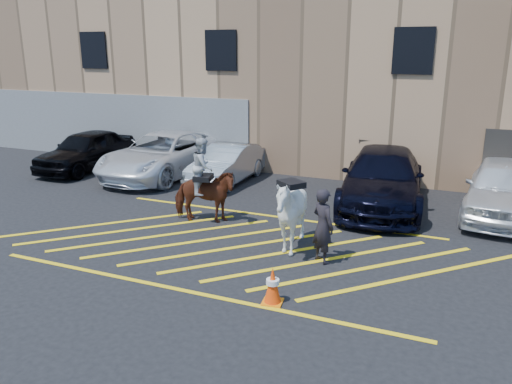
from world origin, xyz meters
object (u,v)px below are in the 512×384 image
at_px(car_black_suv, 87,150).
at_px(traffic_cone, 273,285).
at_px(car_silver_sedan, 227,164).
at_px(car_white_suv, 504,188).
at_px(mounted_bay, 204,189).
at_px(car_blue_suv, 383,178).
at_px(handler, 323,226).
at_px(saddled_white, 291,214).
at_px(car_white_pickup, 164,155).

height_order(car_black_suv, traffic_cone, car_black_suv).
xyz_separation_m(car_black_suv, car_silver_sedan, (6.02, 0.40, -0.11)).
relative_size(car_white_suv, mounted_bay, 2.05).
height_order(car_blue_suv, handler, handler).
height_order(mounted_bay, saddled_white, mounted_bay).
height_order(car_black_suv, car_blue_suv, car_blue_suv).
relative_size(handler, saddled_white, 0.76).
xyz_separation_m(car_silver_sedan, handler, (5.05, -5.52, 0.18)).
bearing_deg(traffic_cone, car_black_suv, 145.50).
xyz_separation_m(saddled_white, traffic_cone, (0.52, -2.56, -0.57)).
relative_size(car_white_pickup, car_blue_suv, 1.01).
relative_size(car_black_suv, traffic_cone, 6.31).
relative_size(handler, traffic_cone, 2.35).
relative_size(car_black_suv, car_silver_sedan, 1.13).
height_order(car_silver_sedan, handler, handler).
bearing_deg(car_black_suv, car_blue_suv, -0.90).
height_order(car_white_suv, traffic_cone, car_white_suv).
bearing_deg(saddled_white, car_blue_suv, 72.83).
bearing_deg(car_blue_suv, saddled_white, -112.97).
height_order(car_white_pickup, traffic_cone, car_white_pickup).
relative_size(car_silver_sedan, car_white_suv, 0.84).
height_order(car_white_pickup, mounted_bay, mounted_bay).
bearing_deg(car_white_suv, car_blue_suv, -171.49).
bearing_deg(car_white_suv, handler, -122.49).
xyz_separation_m(car_blue_suv, car_white_suv, (3.37, 0.21, -0.01)).
xyz_separation_m(car_white_suv, saddled_white, (-4.79, -4.79, 0.11)).
bearing_deg(car_blue_suv, car_white_suv, -2.28).
bearing_deg(handler, car_white_pickup, 0.69).
relative_size(saddled_white, traffic_cone, 3.09).
xyz_separation_m(car_white_pickup, traffic_cone, (7.33, -7.69, -0.45)).
height_order(handler, saddled_white, saddled_white).
distance_m(car_white_pickup, handler, 9.42).
height_order(car_blue_suv, traffic_cone, car_blue_suv).
bearing_deg(traffic_cone, handler, 81.11).
bearing_deg(mounted_bay, car_white_suv, 26.14).
distance_m(car_black_suv, saddled_white, 11.27).
bearing_deg(car_black_suv, car_white_suv, 0.14).
bearing_deg(saddled_white, car_white_suv, 45.00).
relative_size(car_black_suv, saddled_white, 2.04).
distance_m(car_white_suv, handler, 6.44).
bearing_deg(traffic_cone, car_silver_sedan, 121.19).
xyz_separation_m(car_white_pickup, saddled_white, (6.81, -5.14, 0.12)).
distance_m(car_black_suv, car_blue_suv, 11.61).
height_order(car_blue_suv, saddled_white, saddled_white).
bearing_deg(car_silver_sedan, car_black_suv, -175.51).
bearing_deg(traffic_cone, mounted_bay, 133.46).
distance_m(car_blue_suv, saddled_white, 4.79).
distance_m(car_black_suv, traffic_cone, 13.01).
height_order(car_black_suv, car_white_pickup, car_white_pickup).
xyz_separation_m(car_silver_sedan, car_white_suv, (8.96, -0.42, 0.15)).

